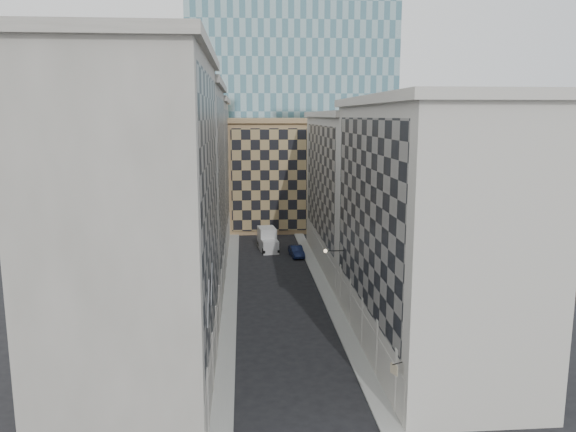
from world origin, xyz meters
TOP-DOWN VIEW (x-y plane):
  - sidewalk_west at (-5.25, 30.00)m, footprint 1.50×100.00m
  - sidewalk_east at (5.25, 30.00)m, footprint 1.50×100.00m
  - bldg_left_a at (-10.88, 11.00)m, footprint 10.80×22.80m
  - bldg_left_b at (-10.88, 33.00)m, footprint 10.80×22.80m
  - bldg_left_c at (-10.88, 55.00)m, footprint 10.80×22.80m
  - bldg_right_a at (10.88, 15.00)m, footprint 10.80×26.80m
  - bldg_right_b at (10.89, 42.00)m, footprint 10.80×28.80m
  - tan_block at (2.00, 67.90)m, footprint 16.80×14.80m
  - church_tower at (0.00, 82.00)m, footprint 7.20×7.20m
  - flagpoles_left at (-5.90, 6.00)m, footprint 0.10×6.33m
  - bracket_lamp at (4.38, 24.00)m, footprint 1.98×0.36m
  - box_truck at (-0.27, 50.59)m, footprint 3.00×6.00m
  - dark_car at (3.50, 46.31)m, footprint 2.02×4.67m
  - shop_sign at (5.42, 3.00)m, footprint 0.71×0.63m

SIDE VIEW (x-z plane):
  - sidewalk_west at x=-5.25m, z-range 0.00..0.15m
  - sidewalk_east at x=5.25m, z-range 0.00..0.15m
  - dark_car at x=3.50m, z-range 0.00..1.50m
  - box_truck at x=-0.27m, z-range -0.20..2.96m
  - shop_sign at x=5.42m, z-range 3.47..4.21m
  - bracket_lamp at x=4.38m, z-range 6.02..6.38m
  - flagpoles_left at x=-5.90m, z-range 6.83..9.17m
  - tan_block at x=2.00m, z-range 0.04..18.84m
  - bldg_right_b at x=10.89m, z-range 0.00..19.70m
  - bldg_right_a at x=10.88m, z-range -0.03..20.67m
  - bldg_left_c at x=-10.88m, z-range -0.02..21.68m
  - bldg_left_b at x=-10.88m, z-range -0.03..22.67m
  - bldg_left_a at x=-10.88m, z-range -0.03..23.67m
  - church_tower at x=0.00m, z-range 1.20..52.70m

